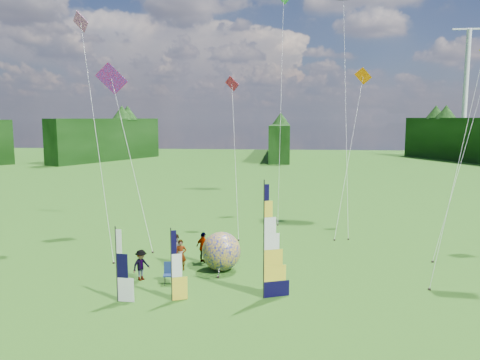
# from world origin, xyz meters

# --- Properties ---
(ground) EXTENTS (220.00, 220.00, 0.00)m
(ground) POSITION_xyz_m (0.00, 0.00, 0.00)
(ground) COLOR #487B25
(ground) RESTS_ON ground
(treeline_ring) EXTENTS (210.00, 210.00, 8.00)m
(treeline_ring) POSITION_xyz_m (0.00, 0.00, 4.00)
(treeline_ring) COLOR #1E4716
(treeline_ring) RESTS_ON ground
(turbine_right) EXTENTS (8.00, 1.20, 30.00)m
(turbine_right) POSITION_xyz_m (45.00, 102.00, 15.00)
(turbine_right) COLOR silver
(turbine_right) RESTS_ON ground
(feather_banner_main) EXTENTS (1.43, 0.62, 5.56)m
(feather_banner_main) POSITION_xyz_m (0.32, 2.15, 2.78)
(feather_banner_main) COLOR black
(feather_banner_main) RESTS_ON ground
(side_banner_left) EXTENTS (0.93, 0.44, 3.43)m
(side_banner_left) POSITION_xyz_m (-3.99, 1.38, 1.72)
(side_banner_left) COLOR yellow
(side_banner_left) RESTS_ON ground
(side_banner_far) EXTENTS (1.04, 0.16, 3.51)m
(side_banner_far) POSITION_xyz_m (-6.54, 1.08, 1.76)
(side_banner_far) COLOR white
(side_banner_far) RESTS_ON ground
(bol_inflatable) EXTENTS (2.44, 2.44, 2.21)m
(bol_inflatable) POSITION_xyz_m (-2.28, 6.12, 1.11)
(bol_inflatable) COLOR #000B7F
(bol_inflatable) RESTS_ON ground
(spectator_a) EXTENTS (0.68, 0.47, 1.76)m
(spectator_a) POSITION_xyz_m (-4.59, 5.94, 0.88)
(spectator_a) COLOR #66594C
(spectator_a) RESTS_ON ground
(spectator_b) EXTENTS (0.99, 0.76, 1.84)m
(spectator_b) POSITION_xyz_m (-5.08, 6.89, 0.92)
(spectator_b) COLOR #66594C
(spectator_b) RESTS_ON ground
(spectator_c) EXTENTS (0.92, 1.12, 1.66)m
(spectator_c) POSITION_xyz_m (-6.32, 4.06, 0.83)
(spectator_c) COLOR #66594C
(spectator_c) RESTS_ON ground
(spectator_d) EXTENTS (1.15, 0.97, 1.85)m
(spectator_d) POSITION_xyz_m (-3.55, 7.46, 0.93)
(spectator_d) COLOR #66594C
(spectator_d) RESTS_ON ground
(camp_chair) EXTENTS (0.75, 0.75, 1.12)m
(camp_chair) POSITION_xyz_m (-4.69, 3.64, 0.56)
(camp_chair) COLOR #102145
(camp_chair) RESTS_ON ground
(kite_whale) EXTENTS (7.75, 17.06, 22.06)m
(kite_whale) POSITION_xyz_m (6.12, 20.01, 11.03)
(kite_whale) COLOR black
(kite_whale) RESTS_ON ground
(kite_rainbow_delta) EXTENTS (10.65, 12.18, 13.65)m
(kite_rainbow_delta) POSITION_xyz_m (-9.62, 12.48, 6.82)
(kite_rainbow_delta) COLOR #DD0200
(kite_rainbow_delta) RESTS_ON ground
(kite_parafoil) EXTENTS (11.49, 12.23, 20.22)m
(kite_parafoil) POSITION_xyz_m (11.24, 7.16, 10.11)
(kite_parafoil) COLOR #BC1C3F
(kite_parafoil) RESTS_ON ground
(small_kite_red) EXTENTS (6.30, 9.15, 12.47)m
(small_kite_red) POSITION_xyz_m (-2.55, 15.88, 6.24)
(small_kite_red) COLOR red
(small_kite_red) RESTS_ON ground
(small_kite_orange) EXTENTS (5.34, 10.46, 13.34)m
(small_kite_orange) POSITION_xyz_m (6.25, 17.38, 6.67)
(small_kite_orange) COLOR #F16900
(small_kite_orange) RESTS_ON ground
(small_kite_yellow) EXTENTS (9.92, 10.85, 14.60)m
(small_kite_yellow) POSITION_xyz_m (12.82, 12.03, 7.30)
(small_kite_yellow) COLOR yellow
(small_kite_yellow) RESTS_ON ground
(small_kite_pink) EXTENTS (9.52, 10.50, 16.47)m
(small_kite_pink) POSITION_xyz_m (-10.91, 9.73, 8.23)
(small_kite_pink) COLOR #DF56B2
(small_kite_pink) RESTS_ON ground
(small_kite_green) EXTENTS (3.92, 13.23, 21.77)m
(small_kite_green) POSITION_xyz_m (0.81, 22.85, 10.89)
(small_kite_green) COLOR green
(small_kite_green) RESTS_ON ground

